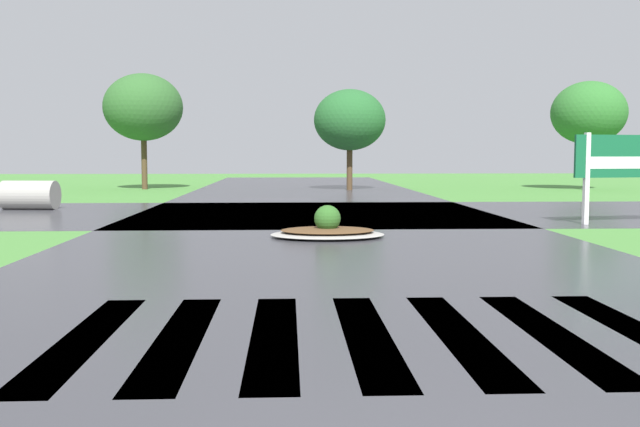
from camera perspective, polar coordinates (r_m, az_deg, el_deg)
asphalt_roadway at (r=13.21m, az=0.79°, el=-2.87°), size 10.42×80.00×0.01m
asphalt_cross_road at (r=21.28m, az=-0.48°, el=0.03°), size 90.00×9.38×0.01m
crosswalk_stripes at (r=7.11m, az=3.73°, el=-9.53°), size 5.85×3.55×0.01m
estate_billboard at (r=19.69m, az=23.23°, el=3.84°), size 2.98×0.60×2.27m
median_island at (r=15.16m, az=0.59°, el=-1.34°), size 2.40×1.76×0.68m
drainage_pipe_stack at (r=24.50m, az=-21.97°, el=1.37°), size 1.75×1.07×0.91m
background_treeline at (r=34.90m, az=-8.45°, el=8.13°), size 37.14×5.92×5.77m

